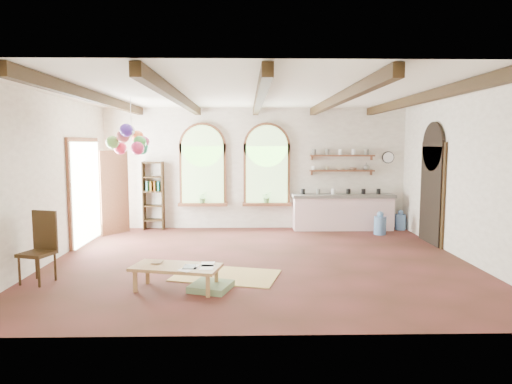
{
  "coord_description": "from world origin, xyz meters",
  "views": [
    {
      "loc": [
        -0.25,
        -8.68,
        2.26
      ],
      "look_at": [
        -0.05,
        0.6,
        1.28
      ],
      "focal_mm": 32.0,
      "sensor_mm": 36.0,
      "label": 1
    }
  ],
  "objects_px": {
    "coffee_table": "(176,269)",
    "balloon_cluster": "(131,141)",
    "side_chair": "(39,262)",
    "kitchen_counter": "(343,212)"
  },
  "relations": [
    {
      "from": "coffee_table",
      "to": "balloon_cluster",
      "type": "relative_size",
      "value": 1.25
    },
    {
      "from": "coffee_table",
      "to": "balloon_cluster",
      "type": "bearing_deg",
      "value": 116.42
    },
    {
      "from": "side_chair",
      "to": "balloon_cluster",
      "type": "xyz_separation_m",
      "value": [
        1.03,
        2.14,
        1.99
      ]
    },
    {
      "from": "coffee_table",
      "to": "balloon_cluster",
      "type": "distance_m",
      "value": 3.5
    },
    {
      "from": "coffee_table",
      "to": "side_chair",
      "type": "xyz_separation_m",
      "value": [
        -2.31,
        0.44,
        -0.0
      ]
    },
    {
      "from": "coffee_table",
      "to": "side_chair",
      "type": "bearing_deg",
      "value": 169.15
    },
    {
      "from": "coffee_table",
      "to": "side_chair",
      "type": "relative_size",
      "value": 1.25
    },
    {
      "from": "kitchen_counter",
      "to": "side_chair",
      "type": "height_order",
      "value": "side_chair"
    },
    {
      "from": "kitchen_counter",
      "to": "coffee_table",
      "type": "distance_m",
      "value": 6.17
    },
    {
      "from": "side_chair",
      "to": "coffee_table",
      "type": "bearing_deg",
      "value": -10.85
    }
  ]
}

